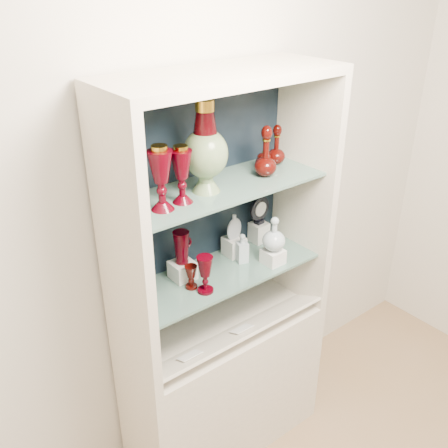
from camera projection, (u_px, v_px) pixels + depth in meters
wall_back at (194, 187)px, 2.25m from camera, size 3.50×0.02×2.80m
cabinet_base at (224, 384)px, 2.56m from camera, size 1.00×0.40×0.75m
cabinet_back_panel at (198, 204)px, 2.26m from camera, size 0.98×0.02×1.15m
cabinet_side_left at (123, 254)px, 1.86m from camera, size 0.04×0.40×1.15m
cabinet_side_right at (303, 191)px, 2.39m from camera, size 0.04×0.40×1.15m
cabinet_top_cap at (224, 76)px, 1.86m from camera, size 1.00×0.40×0.04m
shelf_lower at (221, 272)px, 2.27m from camera, size 0.92×0.34×0.01m
shelf_upper at (221, 187)px, 2.08m from camera, size 0.92×0.34×0.01m
label_ledge at (239, 333)px, 2.30m from camera, size 0.92×0.17×0.09m
label_card_0 at (190, 355)px, 2.14m from camera, size 0.10×0.06×0.03m
label_card_1 at (242, 329)px, 2.30m from camera, size 0.10×0.06×0.03m
pedestal_lamp_left at (161, 178)px, 1.82m from camera, size 0.12×0.12×0.25m
pedestal_lamp_right at (182, 175)px, 1.88m from camera, size 0.10×0.10×0.23m
enamel_urn at (205, 147)px, 1.94m from camera, size 0.23×0.23×0.37m
ruby_decanter_a at (266, 148)px, 2.12m from camera, size 0.12×0.12×0.25m
ruby_decanter_b at (277, 143)px, 2.27m from camera, size 0.09×0.09×0.20m
lidded_bowl at (264, 159)px, 2.24m from camera, size 0.10×0.10×0.09m
cobalt_goblet at (132, 286)px, 1.99m from camera, size 0.09×0.09×0.20m
ruby_goblet_tall at (205, 274)px, 2.09m from camera, size 0.08×0.08×0.17m
ruby_goblet_small at (191, 277)px, 2.13m from camera, size 0.07×0.07×0.11m
riser_ruby_pitcher at (182, 270)px, 2.20m from camera, size 0.10×0.10×0.08m
ruby_pitcher at (181, 247)px, 2.15m from camera, size 0.12×0.09×0.15m
clear_square_bottle at (242, 248)px, 2.31m from camera, size 0.06×0.06×0.14m
riser_flat_flask at (234, 246)px, 2.38m from camera, size 0.09×0.09×0.09m
flat_flask at (234, 226)px, 2.33m from camera, size 0.09×0.05×0.13m
riser_clear_round_decanter at (273, 256)px, 2.32m from camera, size 0.09×0.09×0.07m
clear_round_decanter at (274, 235)px, 2.26m from camera, size 0.13×0.13×0.16m
riser_cameo_medallion at (259, 232)px, 2.50m from camera, size 0.08×0.08×0.10m
cameo_medallion at (260, 210)px, 2.44m from camera, size 0.13×0.06×0.15m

